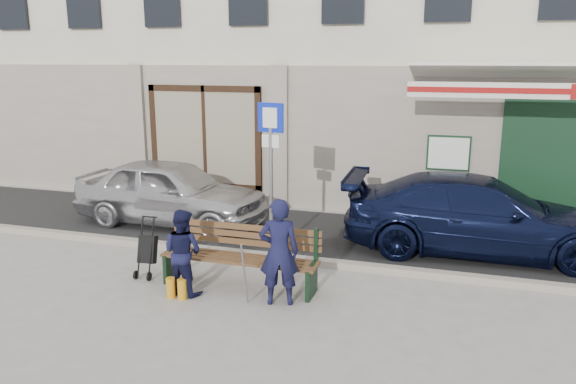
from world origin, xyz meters
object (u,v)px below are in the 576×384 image
at_px(car_silver, 171,192).
at_px(man, 279,252).
at_px(car_navy, 479,215).
at_px(parking_sign, 271,155).
at_px(stroller, 147,251).
at_px(woman, 183,252).
at_px(bench, 237,257).

relative_size(car_silver, man, 2.63).
xyz_separation_m(car_navy, parking_sign, (-3.44, -1.19, 1.09)).
bearing_deg(stroller, woman, -30.41).
bearing_deg(stroller, man, -12.77).
distance_m(car_silver, bench, 3.68).
relative_size(car_silver, woman, 3.16).
relative_size(car_silver, car_navy, 0.86).
height_order(man, stroller, man).
bearing_deg(man, woman, -13.57).
bearing_deg(woman, car_navy, -131.90).
bearing_deg(woman, stroller, -15.83).
bearing_deg(parking_sign, bench, -78.59).
bearing_deg(man, parking_sign, -84.04).
distance_m(man, stroller, 2.36).
relative_size(man, stroller, 1.61).
relative_size(car_silver, stroller, 4.24).
height_order(car_silver, man, man).
bearing_deg(car_navy, woman, 124.94).
bearing_deg(car_silver, stroller, -156.27).
distance_m(parking_sign, bench, 1.98).
bearing_deg(car_silver, man, -129.82).
bearing_deg(car_navy, car_silver, 87.98).
height_order(car_silver, car_navy, car_silver).
bearing_deg(bench, stroller, -179.22).
distance_m(car_silver, stroller, 2.89).
relative_size(bench, woman, 1.89).
bearing_deg(man, stroller, -25.05).
bearing_deg(parking_sign, woman, -96.70).
relative_size(bench, man, 1.57).
xyz_separation_m(bench, man, (0.80, -0.40, 0.30)).
xyz_separation_m(car_silver, parking_sign, (2.58, -1.18, 1.09)).
distance_m(woman, stroller, 0.98).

